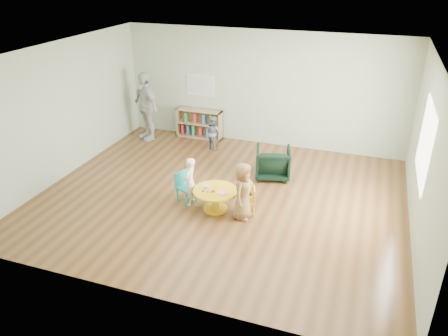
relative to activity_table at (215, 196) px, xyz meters
The scene contains 11 objects.
room 1.68m from the activity_table, 95.72° to the left, with size 7.10×7.00×2.80m.
activity_table is the anchor object (origin of this frame).
kid_chair_left 0.69m from the activity_table, 168.51° to the left, with size 0.42×0.42×0.60m.
kid_chair_right 0.64m from the activity_table, ahead, with size 0.35×0.35×0.52m.
bookshelf 3.75m from the activity_table, 116.56° to the left, with size 1.20×0.30×0.75m.
alphabet_poster 4.00m from the activity_table, 115.55° to the left, with size 0.74×0.01×0.54m.
armchair 1.81m from the activity_table, 67.66° to the left, with size 0.71×0.73×0.66m, color black.
child_left 0.56m from the activity_table, behind, with size 0.35×0.23×0.95m, color white.
child_right 0.62m from the activity_table, ahead, with size 0.52×0.34×1.07m, color #F0A61A.
toddler 2.93m from the activity_table, 111.04° to the left, with size 0.40×0.31×0.83m, color #17223B.
adult_caretaker 4.07m from the activity_table, 136.06° to the left, with size 1.03×0.43×1.76m, color beige.
Camera 1 is at (2.53, -7.11, 4.26)m, focal length 35.00 mm.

